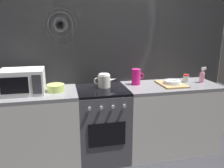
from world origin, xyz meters
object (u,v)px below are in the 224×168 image
Objects in this scene: microwave at (23,81)px; pitcher at (136,77)px; spice_jar at (186,78)px; kettle at (104,81)px; spray_bottle at (202,76)px; mixing_bowl at (56,88)px; stove_unit at (102,124)px; dish_pile at (172,83)px.

microwave is 1.34m from pitcher.
kettle is at bearing -178.95° from spice_jar.
kettle is 1.40× the size of spray_bottle.
mixing_bowl is 1.68m from spice_jar.
pitcher reaches higher than mixing_bowl.
stove_unit is 0.72m from pitcher.
microwave is 2.30× the size of mixing_bowl.
microwave is 2.27× the size of spray_bottle.
microwave is 1.62× the size of kettle.
dish_pile reaches higher than stove_unit.
microwave reaches higher than stove_unit.
microwave is 2.22m from spray_bottle.
spice_jar reaches higher than stove_unit.
mixing_bowl is at bearing -174.67° from kettle.
spray_bottle is at bearing -5.35° from pitcher.
pitcher reaches higher than kettle.
stove_unit is at bearing -122.27° from kettle.
kettle is 0.58m from mixing_bowl.
spice_jar is (1.68, 0.07, 0.01)m from mixing_bowl.
stove_unit is 0.73m from mixing_bowl.
stove_unit is 2.25× the size of dish_pile.
microwave is at bearing -175.96° from pitcher.
pitcher reaches higher than spice_jar.
spray_bottle is (1.30, -0.05, -0.00)m from kettle.
kettle reaches higher than spice_jar.
dish_pile is (0.89, -0.02, 0.47)m from stove_unit.
dish_pile is at bearing -158.16° from spice_jar.
stove_unit is 4.43× the size of spray_bottle.
microwave is 0.93m from kettle.
stove_unit is 4.50× the size of pitcher.
pitcher is 0.69m from spice_jar.
stove_unit is 1.25m from spice_jar.
mixing_bowl is at bearing 179.05° from stove_unit.
stove_unit is at bearing -0.95° from mixing_bowl.
mixing_bowl is 1.00× the size of pitcher.
microwave is at bearing -176.40° from kettle.
stove_unit is 3.16× the size of kettle.
spice_jar is (0.69, -0.02, -0.05)m from pitcher.
dish_pile is at bearing -175.44° from spray_bottle.
stove_unit is 1.96× the size of microwave.
pitcher is at bearing 164.73° from dish_pile.
kettle is 0.42m from pitcher.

